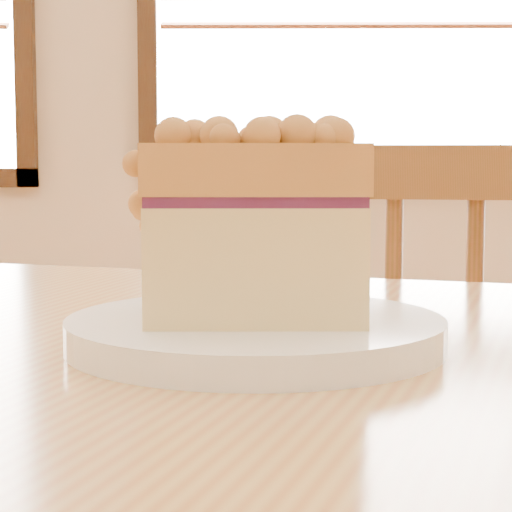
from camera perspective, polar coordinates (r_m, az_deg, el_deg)
The scene contains 3 objects.
cafe_chair_main at distance 1.30m, azimuth 7.80°, elevation -13.13°, with size 0.46×0.46×0.89m.
plate at distance 0.62m, azimuth -0.03°, elevation -4.49°, with size 0.24×0.24×0.02m.
cake_slice at distance 0.61m, azimuth -0.12°, elevation 1.90°, with size 0.14×0.10×0.12m.
Camera 1 is at (-0.04, -0.29, 0.87)m, focal length 70.00 mm.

